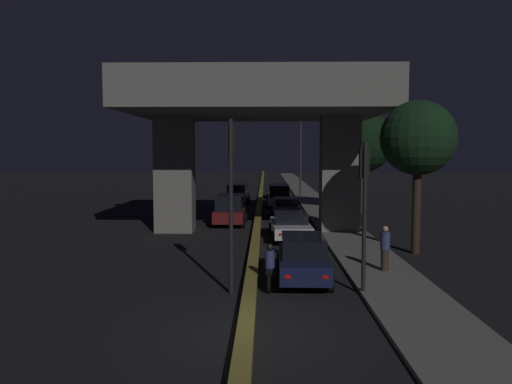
# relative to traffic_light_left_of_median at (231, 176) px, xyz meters

# --- Properties ---
(ground_plane) EXTENTS (200.00, 200.00, 0.00)m
(ground_plane) POSITION_rel_traffic_light_left_of_median_xyz_m (0.61, -3.64, -3.79)
(ground_plane) COLOR black
(median_divider) EXTENTS (0.43, 126.00, 0.31)m
(median_divider) POSITION_rel_traffic_light_left_of_median_xyz_m (0.61, 31.36, -3.64)
(median_divider) COLOR olive
(median_divider) RESTS_ON ground_plane
(sidewalk_right) EXTENTS (2.66, 126.00, 0.13)m
(sidewalk_right) POSITION_rel_traffic_light_left_of_median_xyz_m (5.46, 24.36, -3.73)
(sidewalk_right) COLOR slate
(sidewalk_right) RESTS_ON ground_plane
(elevated_overpass) EXTENTS (13.81, 11.11, 9.48)m
(elevated_overpass) POSITION_rel_traffic_light_left_of_median_xyz_m (0.61, 12.49, 3.28)
(elevated_overpass) COLOR slate
(elevated_overpass) RESTS_ON ground_plane
(traffic_light_left_of_median) EXTENTS (0.30, 0.49, 5.59)m
(traffic_light_left_of_median) POSITION_rel_traffic_light_left_of_median_xyz_m (0.00, 0.00, 0.00)
(traffic_light_left_of_median) COLOR black
(traffic_light_left_of_median) RESTS_ON ground_plane
(traffic_light_right_of_median) EXTENTS (0.30, 0.49, 4.88)m
(traffic_light_right_of_median) POSITION_rel_traffic_light_left_of_median_xyz_m (4.23, 0.01, -0.46)
(traffic_light_right_of_median) COLOR black
(traffic_light_right_of_median) RESTS_ON ground_plane
(street_lamp) EXTENTS (2.25, 0.32, 8.48)m
(street_lamp) POSITION_rel_traffic_light_left_of_median_xyz_m (4.33, 34.48, 1.18)
(street_lamp) COLOR #2D2D30
(street_lamp) RESTS_ON ground_plane
(car_dark_blue_lead) EXTENTS (1.90, 4.19, 1.62)m
(car_dark_blue_lead) POSITION_rel_traffic_light_left_of_median_xyz_m (2.42, 1.55, -2.94)
(car_dark_blue_lead) COLOR #141938
(car_dark_blue_lead) RESTS_ON ground_plane
(car_white_second) EXTENTS (2.20, 4.79, 1.42)m
(car_white_second) POSITION_rel_traffic_light_left_of_median_xyz_m (2.40, 10.04, -3.07)
(car_white_second) COLOR silver
(car_white_second) RESTS_ON ground_plane
(car_grey_third) EXTENTS (1.97, 4.62, 1.40)m
(car_grey_third) POSITION_rel_traffic_light_left_of_median_xyz_m (2.49, 18.72, -3.05)
(car_grey_third) COLOR #515459
(car_grey_third) RESTS_ON ground_plane
(car_white_fourth) EXTENTS (2.03, 4.77, 1.84)m
(car_white_fourth) POSITION_rel_traffic_light_left_of_median_xyz_m (2.22, 25.78, -2.83)
(car_white_fourth) COLOR silver
(car_white_fourth) RESTS_ON ground_plane
(car_grey_fifth) EXTENTS (1.97, 4.71, 1.33)m
(car_grey_fifth) POSITION_rel_traffic_light_left_of_median_xyz_m (2.26, 33.47, -3.12)
(car_grey_fifth) COLOR #515459
(car_grey_fifth) RESTS_ON ground_plane
(car_dark_red_lead_oncoming) EXTENTS (2.03, 4.21, 1.88)m
(car_dark_red_lead_oncoming) POSITION_rel_traffic_light_left_of_median_xyz_m (-1.10, 15.19, -2.81)
(car_dark_red_lead_oncoming) COLOR #591414
(car_dark_red_lead_oncoming) RESTS_ON ground_plane
(car_white_second_oncoming) EXTENTS (2.05, 4.08, 1.75)m
(car_white_second_oncoming) POSITION_rel_traffic_light_left_of_median_xyz_m (-1.33, 27.55, -2.86)
(car_white_second_oncoming) COLOR silver
(car_white_second_oncoming) RESTS_ON ground_plane
(motorcycle_black_filtering_near) EXTENTS (0.34, 1.84, 1.51)m
(motorcycle_black_filtering_near) POSITION_rel_traffic_light_left_of_median_xyz_m (1.25, 0.65, -3.15)
(motorcycle_black_filtering_near) COLOR black
(motorcycle_black_filtering_near) RESTS_ON ground_plane
(pedestrian_on_sidewalk) EXTENTS (0.36, 0.36, 1.68)m
(pedestrian_on_sidewalk) POSITION_rel_traffic_light_left_of_median_xyz_m (5.57, 2.67, -2.83)
(pedestrian_on_sidewalk) COLOR #2D261E
(pedestrian_on_sidewalk) RESTS_ON sidewalk_right
(roadside_tree_kerbside_near) EXTENTS (3.33, 3.33, 6.85)m
(roadside_tree_kerbside_near) POSITION_rel_traffic_light_left_of_median_xyz_m (7.85, 6.48, 1.35)
(roadside_tree_kerbside_near) COLOR #2D2116
(roadside_tree_kerbside_near) RESTS_ON ground_plane
(roadside_tree_kerbside_mid) EXTENTS (4.59, 4.59, 7.62)m
(roadside_tree_kerbside_mid) POSITION_rel_traffic_light_left_of_median_xyz_m (8.30, 21.55, 1.51)
(roadside_tree_kerbside_mid) COLOR #38281C
(roadside_tree_kerbside_mid) RESTS_ON ground_plane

